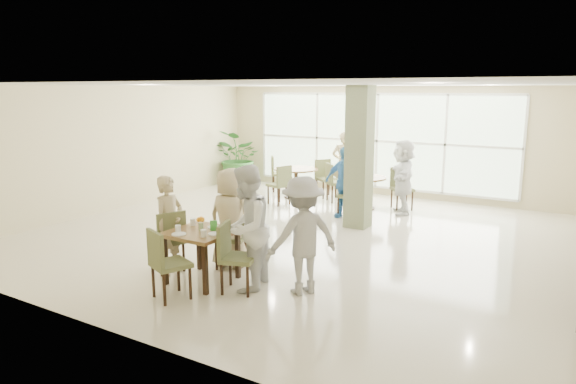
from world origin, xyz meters
The scene contains 19 objects.
ground centered at (0.00, 0.00, 0.00)m, with size 10.00×10.00×0.00m, color beige.
room_shell centered at (0.00, 0.00, 1.70)m, with size 10.00×10.00×10.00m.
window_bank centered at (-0.50, 4.46, 1.40)m, with size 7.00×0.04×7.00m.
column centered at (0.40, 1.20, 1.40)m, with size 0.45×0.45×2.80m, color #64724F.
main_table centered at (-0.32, -2.74, 0.65)m, with size 0.87×0.87×0.75m.
round_table_left centered at (-2.09, 3.02, 0.58)m, with size 1.11×1.11×0.75m.
round_table_right centered at (-0.15, 2.70, 0.57)m, with size 1.10×1.10×0.75m.
chairs_main_table centered at (-0.32, -2.73, 0.47)m, with size 2.00×1.97×0.95m.
chairs_table_left centered at (-2.12, 3.02, 0.47)m, with size 2.07×2.01×0.95m.
chairs_table_right centered at (-0.13, 2.69, 0.47)m, with size 2.28×1.86×0.95m.
tabletop_clutter centered at (-0.29, -2.75, 0.81)m, with size 0.73×0.73×0.21m.
potted_plant centered at (-4.40, 3.77, 0.79)m, with size 1.42×1.42×1.57m, color #2F6B2A.
teen_left centered at (-0.96, -2.70, 0.74)m, with size 0.54×0.35×1.48m, color tan.
teen_far centered at (-0.34, -2.02, 0.78)m, with size 0.76×0.41×1.56m, color tan.
teen_right centered at (0.40, -2.63, 0.87)m, with size 0.84×0.66×1.73m, color white.
teen_standing centered at (1.12, -2.36, 0.80)m, with size 1.03×0.59×1.60m, color #A1A1A3.
adult_a centered at (-0.16, 1.75, 0.77)m, with size 0.90×0.51×1.53m, color #448CCD.
adult_b centered at (0.80, 2.73, 0.82)m, with size 1.53×0.66×1.65m, color white.
adult_standing centered at (-1.13, 3.80, 0.84)m, with size 0.61×0.40×1.67m, color tan.
Camera 1 is at (4.34, -8.12, 2.72)m, focal length 32.00 mm.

